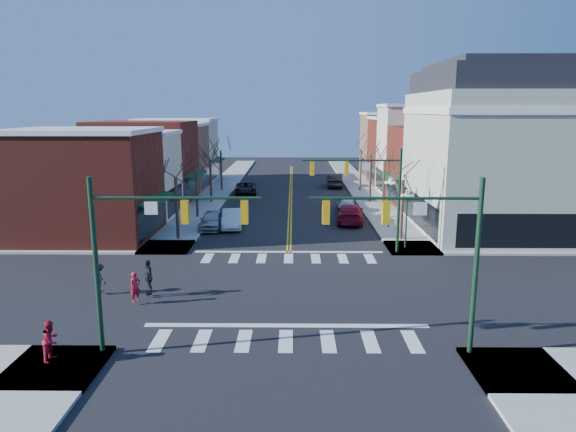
{
  "coord_description": "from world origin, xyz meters",
  "views": [
    {
      "loc": [
        0.3,
        -26.53,
        9.68
      ],
      "look_at": [
        -0.04,
        6.59,
        2.8
      ],
      "focal_mm": 32.0,
      "sensor_mm": 36.0,
      "label": 1
    }
  ],
  "objects_px": {
    "car_right_near": "(350,213)",
    "car_right_mid": "(346,204)",
    "car_left_near": "(212,220)",
    "car_left_far": "(246,188)",
    "lamppost_corner": "(407,208)",
    "pedestrian_dark_a": "(148,277)",
    "car_left_mid": "(232,219)",
    "victorian_corner": "(498,149)",
    "lamppost_midblock": "(390,193)",
    "pedestrian_red_b": "(51,340)",
    "car_right_far": "(334,180)",
    "pedestrian_dark_b": "(99,278)",
    "pedestrian_red_a": "(135,287)"
  },
  "relations": [
    {
      "from": "victorian_corner",
      "to": "pedestrian_dark_a",
      "type": "xyz_separation_m",
      "value": [
        -23.8,
        -15.46,
        -5.57
      ]
    },
    {
      "from": "victorian_corner",
      "to": "car_right_near",
      "type": "distance_m",
      "value": 12.98
    },
    {
      "from": "car_right_far",
      "to": "pedestrian_red_b",
      "type": "relative_size",
      "value": 3.24
    },
    {
      "from": "car_left_far",
      "to": "pedestrian_dark_b",
      "type": "distance_m",
      "value": 33.38
    },
    {
      "from": "car_left_near",
      "to": "car_right_near",
      "type": "distance_m",
      "value": 11.96
    },
    {
      "from": "car_left_mid",
      "to": "pedestrian_red_b",
      "type": "bearing_deg",
      "value": -104.91
    },
    {
      "from": "car_right_far",
      "to": "lamppost_midblock",
      "type": "bearing_deg",
      "value": 98.22
    },
    {
      "from": "car_right_far",
      "to": "pedestrian_red_a",
      "type": "distance_m",
      "value": 42.53
    },
    {
      "from": "pedestrian_red_a",
      "to": "pedestrian_red_b",
      "type": "height_order",
      "value": "pedestrian_red_b"
    },
    {
      "from": "car_left_near",
      "to": "car_right_mid",
      "type": "relative_size",
      "value": 1.03
    },
    {
      "from": "lamppost_corner",
      "to": "car_left_far",
      "type": "relative_size",
      "value": 0.84
    },
    {
      "from": "pedestrian_dark_b",
      "to": "car_right_mid",
      "type": "bearing_deg",
      "value": -84.18
    },
    {
      "from": "pedestrian_dark_a",
      "to": "car_left_far",
      "type": "bearing_deg",
      "value": 146.46
    },
    {
      "from": "lamppost_midblock",
      "to": "pedestrian_red_b",
      "type": "xyz_separation_m",
      "value": [
        -17.25,
        -23.24,
        -2.01
      ]
    },
    {
      "from": "car_left_near",
      "to": "pedestrian_dark_a",
      "type": "relative_size",
      "value": 2.39
    },
    {
      "from": "victorian_corner",
      "to": "pedestrian_red_a",
      "type": "height_order",
      "value": "victorian_corner"
    },
    {
      "from": "pedestrian_red_b",
      "to": "pedestrian_dark_a",
      "type": "xyz_separation_m",
      "value": [
        1.75,
        7.28,
        0.13
      ]
    },
    {
      "from": "car_left_near",
      "to": "car_right_near",
      "type": "relative_size",
      "value": 0.8
    },
    {
      "from": "victorian_corner",
      "to": "car_left_near",
      "type": "xyz_separation_m",
      "value": [
        -22.9,
        0.25,
        -5.9
      ]
    },
    {
      "from": "lamppost_corner",
      "to": "car_right_mid",
      "type": "xyz_separation_m",
      "value": [
        -2.78,
        13.67,
        -2.22
      ]
    },
    {
      "from": "car_right_mid",
      "to": "pedestrian_red_b",
      "type": "distance_m",
      "value": 33.67
    },
    {
      "from": "car_right_mid",
      "to": "car_right_near",
      "type": "bearing_deg",
      "value": 89.82
    },
    {
      "from": "victorian_corner",
      "to": "car_left_mid",
      "type": "xyz_separation_m",
      "value": [
        -21.3,
        0.74,
        -5.9
      ]
    },
    {
      "from": "lamppost_midblock",
      "to": "car_left_near",
      "type": "height_order",
      "value": "lamppost_midblock"
    },
    {
      "from": "pedestrian_dark_a",
      "to": "car_left_mid",
      "type": "bearing_deg",
      "value": 141.22
    },
    {
      "from": "car_right_near",
      "to": "car_right_mid",
      "type": "distance_m",
      "value": 4.8
    },
    {
      "from": "car_right_near",
      "to": "pedestrian_dark_b",
      "type": "relative_size",
      "value": 3.57
    },
    {
      "from": "lamppost_midblock",
      "to": "pedestrian_dark_a",
      "type": "xyz_separation_m",
      "value": [
        -15.5,
        -15.96,
        -1.88
      ]
    },
    {
      "from": "pedestrian_dark_b",
      "to": "lamppost_corner",
      "type": "bearing_deg",
      "value": -113.46
    },
    {
      "from": "car_right_mid",
      "to": "lamppost_midblock",
      "type": "bearing_deg",
      "value": 112.84
    },
    {
      "from": "car_left_near",
      "to": "pedestrian_red_a",
      "type": "height_order",
      "value": "pedestrian_red_a"
    },
    {
      "from": "car_left_near",
      "to": "victorian_corner",
      "type": "bearing_deg",
      "value": 0.26
    },
    {
      "from": "pedestrian_red_a",
      "to": "victorian_corner",
      "type": "bearing_deg",
      "value": -10.99
    },
    {
      "from": "car_left_near",
      "to": "pedestrian_red_b",
      "type": "xyz_separation_m",
      "value": [
        -2.65,
        -22.99,
        0.2
      ]
    },
    {
      "from": "car_left_near",
      "to": "car_left_far",
      "type": "relative_size",
      "value": 0.86
    },
    {
      "from": "car_right_far",
      "to": "pedestrian_red_a",
      "type": "relative_size",
      "value": 3.39
    },
    {
      "from": "car_left_near",
      "to": "car_right_mid",
      "type": "bearing_deg",
      "value": 32.99
    },
    {
      "from": "pedestrian_dark_a",
      "to": "pedestrian_red_b",
      "type": "bearing_deg",
      "value": -43.5
    },
    {
      "from": "lamppost_midblock",
      "to": "pedestrian_dark_a",
      "type": "relative_size",
      "value": 2.32
    },
    {
      "from": "car_right_mid",
      "to": "pedestrian_dark_a",
      "type": "relative_size",
      "value": 2.33
    },
    {
      "from": "car_left_near",
      "to": "lamppost_midblock",
      "type": "bearing_deg",
      "value": 1.86
    },
    {
      "from": "lamppost_corner",
      "to": "car_right_near",
      "type": "height_order",
      "value": "lamppost_corner"
    },
    {
      "from": "pedestrian_red_b",
      "to": "car_right_mid",
      "type": "bearing_deg",
      "value": -19.23
    },
    {
      "from": "pedestrian_red_a",
      "to": "pedestrian_dark_a",
      "type": "bearing_deg",
      "value": 26.99
    },
    {
      "from": "car_left_near",
      "to": "pedestrian_dark_b",
      "type": "xyz_separation_m",
      "value": [
        -3.6,
        -15.4,
        0.17
      ]
    },
    {
      "from": "lamppost_midblock",
      "to": "car_right_mid",
      "type": "distance_m",
      "value": 8.0
    },
    {
      "from": "victorian_corner",
      "to": "pedestrian_red_a",
      "type": "xyz_separation_m",
      "value": [
        -24.15,
        -16.56,
        -5.74
      ]
    },
    {
      "from": "lamppost_corner",
      "to": "pedestrian_dark_b",
      "type": "bearing_deg",
      "value": -153.33
    },
    {
      "from": "car_right_near",
      "to": "pedestrian_red_b",
      "type": "distance_m",
      "value": 29.34
    },
    {
      "from": "lamppost_corner",
      "to": "car_right_near",
      "type": "xyz_separation_m",
      "value": [
        -2.93,
        8.87,
        -2.15
      ]
    }
  ]
}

